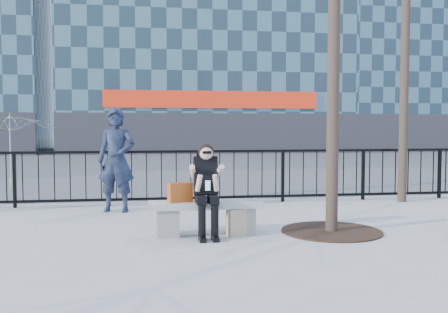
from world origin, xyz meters
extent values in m
plane|color=#9B9B96|center=(0.00, 0.00, 0.00)|extent=(120.00, 120.00, 0.00)
cube|color=#474747|center=(0.00, 15.00, 0.00)|extent=(60.00, 23.00, 0.01)
cube|color=black|center=(0.00, 3.00, 1.08)|extent=(14.00, 0.05, 0.05)
cube|color=black|center=(0.00, 3.00, 0.12)|extent=(14.00, 0.05, 0.05)
cube|color=#2D2D30|center=(3.00, 21.96, 1.20)|extent=(18.00, 0.08, 2.40)
cube|color=red|center=(3.00, 21.90, 3.20)|extent=(12.60, 0.12, 1.00)
cube|color=#45676F|center=(20.00, 27.00, 10.00)|extent=(16.00, 10.00, 20.00)
cylinder|color=black|center=(4.50, 2.60, 3.50)|extent=(0.18, 0.18, 7.00)
cylinder|color=black|center=(1.90, -0.10, 0.01)|extent=(1.50, 1.50, 0.02)
cube|color=slate|center=(-0.55, 0.00, 0.20)|extent=(0.32, 0.38, 0.40)
cube|color=slate|center=(0.55, 0.00, 0.20)|extent=(0.32, 0.38, 0.40)
cube|color=gray|center=(0.00, 0.00, 0.45)|extent=(1.65, 0.46, 0.09)
cube|color=#AA4614|center=(-0.37, 0.02, 0.63)|extent=(0.37, 0.25, 0.28)
cube|color=tan|center=(0.51, -0.13, 0.20)|extent=(0.44, 0.27, 0.39)
imported|color=black|center=(-1.40, 2.23, 0.96)|extent=(0.79, 0.62, 1.93)
imported|color=#D0DB30|center=(-4.15, 5.59, 0.97)|extent=(2.32, 2.36, 1.93)
camera|label=1|loc=(-0.84, -7.19, 1.58)|focal=40.00mm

